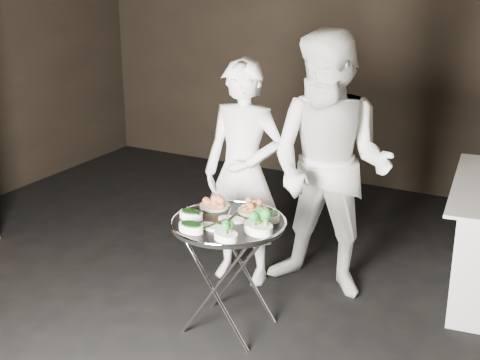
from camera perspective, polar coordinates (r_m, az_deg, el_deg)
The scene contains 16 objects.
floor at distance 4.19m, azimuth -5.91°, elevation -14.44°, with size 6.00×7.00×0.05m, color black.
wall_back at distance 6.75m, azimuth 10.88°, elevation 11.94°, with size 6.00×0.05×3.00m, color black.
tray_stand at distance 4.17m, azimuth -0.98°, elevation -7.74°, with size 0.49×0.41×0.71m.
serving_tray at distance 4.04m, azimuth -1.01°, elevation -3.67°, with size 0.71×0.71×0.04m.
potato_plate_a at distance 4.25m, azimuth -2.18°, elevation -1.95°, with size 0.19×0.19×0.07m.
potato_plate_b at distance 4.17m, azimuth 1.12°, elevation -2.36°, with size 0.19×0.19×0.07m.
greens_bowl at distance 4.03m, azimuth 2.57°, elevation -3.09°, with size 0.12×0.12×0.07m.
asparagus_plate_a at distance 4.04m, azimuth -0.74°, elevation -3.30°, with size 0.18×0.11×0.03m.
asparagus_plate_b at distance 3.93m, azimuth -2.41°, elevation -3.95°, with size 0.18×0.13×0.03m.
spinach_bowl_a at distance 4.08m, azimuth -4.18°, elevation -2.88°, with size 0.16×0.10×0.06m.
spinach_bowl_b at distance 3.89m, azimuth -4.20°, elevation -3.97°, with size 0.18×0.13×0.07m.
broccoli_bowl_a at distance 3.87m, azimuth 1.57°, elevation -3.96°, with size 0.24×0.21×0.08m.
broccoli_bowl_b at distance 3.78m, azimuth -1.21°, elevation -4.67°, with size 0.20×0.17×0.07m.
serving_utensils at distance 4.07m, azimuth -0.34°, elevation -2.66°, with size 0.57×0.42×0.01m.
waiter_left at distance 4.68m, azimuth 0.28°, elevation 0.57°, with size 0.59×0.38×1.61m, color white.
waiter_right at distance 4.51m, azimuth 7.68°, elevation 1.13°, with size 0.88×0.69×1.82m, color white.
Camera 1 is at (2.02, -2.88, 2.26)m, focal length 50.00 mm.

